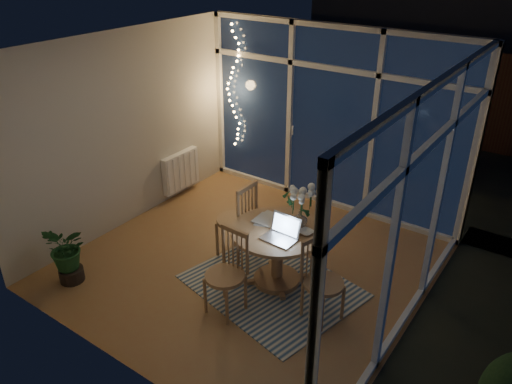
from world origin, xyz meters
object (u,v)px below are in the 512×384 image
dining_table (277,256)px  chair_left (235,218)px  laptop (279,229)px  potted_plant (67,253)px  flower_vase (300,218)px  chair_front (225,274)px  chair_right (324,282)px

dining_table → chair_left: chair_left is taller
laptop → potted_plant: laptop is taller
flower_vase → potted_plant: bearing=-144.1°
chair_front → chair_left: bearing=124.3°
dining_table → chair_front: size_ratio=1.09×
chair_left → chair_right: bearing=74.7°
chair_left → flower_vase: bearing=91.7°
flower_vase → potted_plant: 2.67m
potted_plant → chair_right: bearing=22.4°
dining_table → chair_left: 0.77m
dining_table → chair_front: chair_front is taller
chair_left → chair_front: size_ratio=1.08×
dining_table → chair_left: (-0.73, 0.18, 0.16)m
dining_table → chair_right: bearing=-18.5°
chair_left → chair_right: (1.45, -0.42, -0.05)m
laptop → flower_vase: 0.37m
dining_table → chair_front: 0.77m
dining_table → chair_right: chair_right is taller
chair_left → laptop: size_ratio=2.91×
chair_front → potted_plant: bearing=-158.3°
chair_right → potted_plant: (-2.69, -1.11, -0.09)m
chair_front → potted_plant: size_ratio=1.27×
chair_left → potted_plant: size_ratio=1.37×
dining_table → chair_front: bearing=-103.1°
chair_front → dining_table: bearing=79.7°
chair_front → potted_plant: (-1.80, -0.62, -0.10)m
chair_right → laptop: 0.71m
chair_left → potted_plant: (-1.24, -1.54, -0.14)m
chair_left → laptop: bearing=68.7°
dining_table → laptop: bearing=-53.9°
flower_vase → laptop: bearing=-95.6°
laptop → flower_vase: bearing=86.8°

